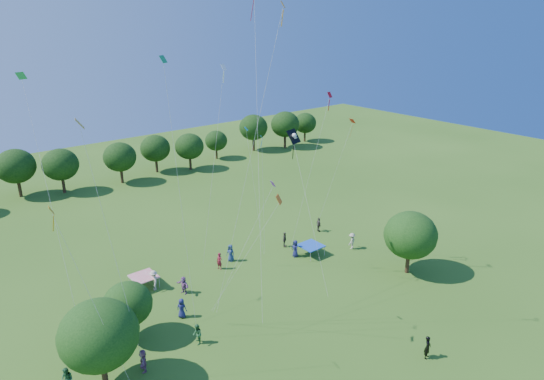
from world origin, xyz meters
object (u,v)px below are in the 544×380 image
Objects in this scene: tent_red_stripe at (144,277)px; man_in_black at (428,347)px; near_tree_west at (99,335)px; tent_blue at (311,246)px; near_tree_east at (410,235)px; pirate_kite at (295,139)px; red_high_kite at (255,51)px; near_tree_north at (128,304)px.

man_in_black is at bearing -62.55° from tent_red_stripe.
near_tree_west is 24.34m from tent_blue.
pirate_kite is (-9.91, 5.43, 9.74)m from near_tree_east.
near_tree_east is 22.14m from red_high_kite.
tent_blue is at bearing 3.52° from near_tree_north.
near_tree_west is 0.49× the size of pirate_kite.
near_tree_west is 2.90× the size of tent_blue.
tent_red_stripe is at bearing 57.07° from near_tree_north.
tent_blue is 1.23× the size of man_in_black.
tent_red_stripe is 0.17× the size of pirate_kite.
tent_blue is at bearing 50.61° from man_in_black.
tent_red_stripe is (-20.67, 13.60, -2.90)m from near_tree_east.
near_tree_east is at bearing -33.34° from tent_red_stripe.
near_tree_east is 2.81× the size of tent_blue.
near_tree_north is at bearing 47.37° from near_tree_west.
tent_blue is 0.09× the size of red_high_kite.
tent_blue is (20.14, 1.24, -1.99)m from near_tree_north.
near_tree_west is 20.80m from pirate_kite.
near_tree_west is at bearing 123.83° from man_in_black.
near_tree_north is at bearing 163.65° from near_tree_east.
near_tree_north is 21.45m from red_high_kite.
man_in_black is at bearing -87.26° from pirate_kite.
near_tree_east reaches higher than man_in_black.
red_high_kite reaches higher than pirate_kite.
pirate_kite is 0.52× the size of red_high_kite.
near_tree_north is 2.63× the size of man_in_black.
near_tree_east is (24.77, -7.27, 0.91)m from near_tree_north.
red_high_kite is at bearing -170.06° from tent_blue.
near_tree_north reaches higher than tent_red_stripe.
near_tree_west is 1.03× the size of near_tree_east.
near_tree_east is 14.91m from pirate_kite.
near_tree_west reaches higher than near_tree_east.
man_in_black is at bearing -77.80° from red_high_kite.
pirate_kite reaches higher than near_tree_west.
near_tree_east is at bearing -29.46° from red_high_kite.
near_tree_east is 3.46× the size of man_in_black.
pirate_kite is at bearing -31.98° from red_high_kite.
pirate_kite is at bearing 151.25° from near_tree_east.
red_high_kite reaches higher than tent_blue.
red_high_kite is (12.18, -0.16, 17.66)m from near_tree_north.
tent_red_stripe and tent_blue have the same top height.
near_tree_north is 2.14× the size of tent_red_stripe.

